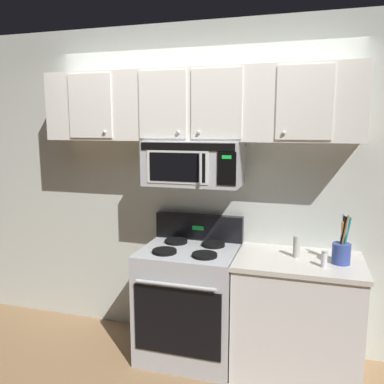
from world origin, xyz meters
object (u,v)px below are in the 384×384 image
(stove_range, at_px, (190,300))
(salt_shaker, at_px, (324,259))
(pepper_mill, at_px, (296,247))
(utensil_crock_blue, at_px, (342,250))
(over_range_microwave, at_px, (194,163))

(stove_range, distance_m, salt_shaker, 1.13)
(stove_range, distance_m, pepper_mill, 0.97)
(utensil_crock_blue, height_order, salt_shaker, utensil_crock_blue)
(salt_shaker, distance_m, pepper_mill, 0.25)
(stove_range, xyz_separation_m, pepper_mill, (0.82, 0.04, 0.51))
(pepper_mill, bearing_deg, salt_shaker, -40.50)
(stove_range, bearing_deg, over_range_microwave, 90.14)
(utensil_crock_blue, distance_m, salt_shaker, 0.17)
(over_range_microwave, xyz_separation_m, pepper_mill, (0.82, -0.08, -0.59))
(utensil_crock_blue, distance_m, pepper_mill, 0.32)
(stove_range, bearing_deg, pepper_mill, 2.72)
(salt_shaker, bearing_deg, over_range_microwave, 166.55)
(stove_range, xyz_separation_m, salt_shaker, (1.01, -0.13, 0.49))
(salt_shaker, bearing_deg, utensil_crock_blue, 42.54)
(over_range_microwave, height_order, salt_shaker, over_range_microwave)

